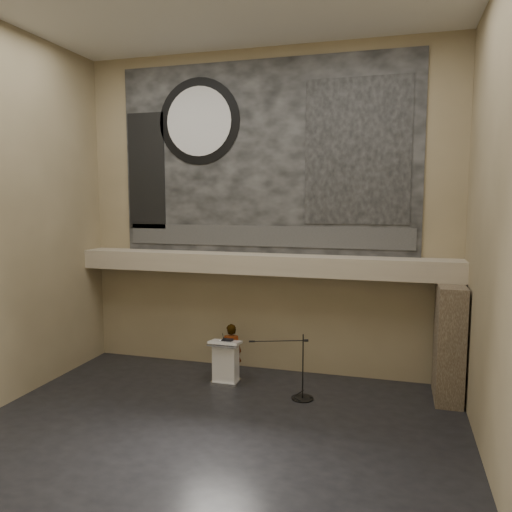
% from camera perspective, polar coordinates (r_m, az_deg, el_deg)
% --- Properties ---
extents(floor, '(10.00, 10.00, 0.00)m').
position_cam_1_polar(floor, '(10.55, -5.05, -19.58)').
color(floor, black).
rests_on(floor, ground).
extents(wall_back, '(10.00, 0.02, 8.50)m').
position_cam_1_polar(wall_back, '(13.28, 0.95, 4.89)').
color(wall_back, '#7B6C4E').
rests_on(wall_back, floor).
extents(wall_front, '(10.00, 0.02, 8.50)m').
position_cam_1_polar(wall_front, '(5.93, -19.42, 2.30)').
color(wall_front, '#7B6C4E').
rests_on(wall_front, floor).
extents(wall_right, '(0.02, 8.00, 8.50)m').
position_cam_1_polar(wall_right, '(8.98, 26.03, 3.36)').
color(wall_right, '#7B6C4E').
rests_on(wall_right, floor).
extents(soffit, '(10.00, 0.80, 0.50)m').
position_cam_1_polar(soffit, '(13.00, 0.48, -0.90)').
color(soffit, '#9F917B').
rests_on(soffit, wall_back).
extents(sprinkler_left, '(0.04, 0.04, 0.06)m').
position_cam_1_polar(sprinkler_left, '(13.51, -6.14, -1.85)').
color(sprinkler_left, '#B2893D').
rests_on(sprinkler_left, soffit).
extents(sprinkler_right, '(0.04, 0.04, 0.06)m').
position_cam_1_polar(sprinkler_right, '(12.63, 8.77, -2.49)').
color(sprinkler_right, '#B2893D').
rests_on(sprinkler_right, soffit).
extents(banner, '(8.00, 0.05, 5.00)m').
position_cam_1_polar(banner, '(13.29, 0.93, 11.15)').
color(banner, black).
rests_on(banner, wall_back).
extents(banner_text_strip, '(7.76, 0.02, 0.55)m').
position_cam_1_polar(banner_text_strip, '(13.25, 0.86, 2.29)').
color(banner_text_strip, '#303030').
rests_on(banner_text_strip, banner).
extents(banner_clock_rim, '(2.30, 0.02, 2.30)m').
position_cam_1_polar(banner_clock_rim, '(13.93, -6.53, 15.04)').
color(banner_clock_rim, black).
rests_on(banner_clock_rim, banner).
extents(banner_clock_face, '(1.84, 0.02, 1.84)m').
position_cam_1_polar(banner_clock_face, '(13.92, -6.57, 15.05)').
color(banner_clock_face, silver).
rests_on(banner_clock_face, banner).
extents(banner_building_print, '(2.60, 0.02, 3.60)m').
position_cam_1_polar(banner_building_print, '(12.85, 11.50, 11.62)').
color(banner_building_print, black).
rests_on(banner_building_print, banner).
extents(banner_brick_print, '(1.10, 0.02, 3.20)m').
position_cam_1_polar(banner_brick_print, '(14.49, -12.41, 9.44)').
color(banner_brick_print, black).
rests_on(banner_brick_print, banner).
extents(stone_pier, '(0.60, 1.40, 2.70)m').
position_cam_1_polar(stone_pier, '(12.49, 21.20, -9.17)').
color(stone_pier, '#44372A').
rests_on(stone_pier, floor).
extents(lectern, '(0.75, 0.54, 1.14)m').
position_cam_1_polar(lectern, '(12.85, -3.48, -12.00)').
color(lectern, silver).
rests_on(lectern, floor).
extents(binder, '(0.27, 0.22, 0.04)m').
position_cam_1_polar(binder, '(12.69, -3.29, -9.56)').
color(binder, black).
rests_on(binder, lectern).
extents(papers, '(0.24, 0.29, 0.00)m').
position_cam_1_polar(papers, '(12.66, -3.85, -9.68)').
color(papers, white).
rests_on(papers, lectern).
extents(speaker_person, '(0.58, 0.43, 1.46)m').
position_cam_1_polar(speaker_person, '(13.08, -2.85, -10.84)').
color(speaker_person, silver).
rests_on(speaker_person, floor).
extents(mic_stand, '(1.44, 0.68, 1.54)m').
position_cam_1_polar(mic_stand, '(12.06, 5.13, -14.94)').
color(mic_stand, black).
rests_on(mic_stand, floor).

